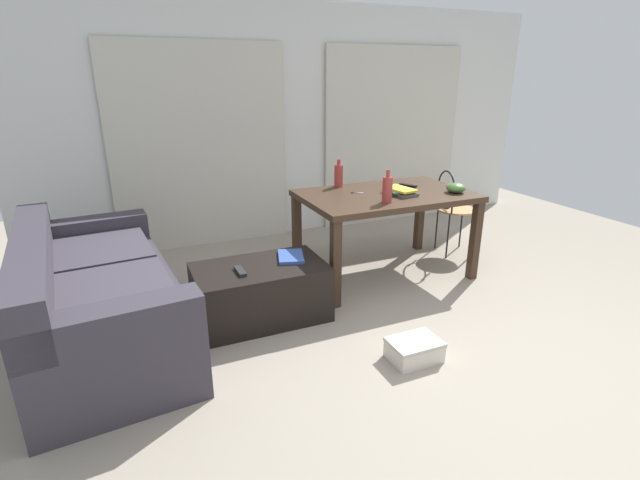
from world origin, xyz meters
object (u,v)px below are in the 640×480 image
coffee_table (261,292)px  shoebox (414,350)px  tv_remote_on_table (408,185)px  craft_table (385,203)px  wire_chair (452,202)px  bowl (456,188)px  scissors (355,193)px  tv_remote_primary (240,271)px  magazine (291,256)px  couch (96,299)px  bottle_near (339,175)px  book_stack (401,191)px  bottle_far (388,189)px

coffee_table → shoebox: coffee_table is taller
tv_remote_on_table → craft_table: bearing=176.9°
wire_chair → bowl: 0.59m
coffee_table → scissors: bearing=24.1°
coffee_table → craft_table: (1.24, 0.34, 0.45)m
tv_remote_primary → magazine: magazine is taller
shoebox → tv_remote_on_table: bearing=59.0°
couch → coffee_table: bearing=-6.4°
wire_chair → bowl: wire_chair is taller
couch → bottle_near: size_ratio=8.00×
book_stack → magazine: (-1.07, -0.20, -0.35)m
magazine → shoebox: size_ratio=0.84×
coffee_table → bowl: (1.79, 0.12, 0.58)m
bowl → wire_chair: bearing=52.5°
coffee_table → scissors: (1.00, 0.45, 0.54)m
coffee_table → tv_remote_primary: 0.27m
wire_chair → shoebox: (-1.39, -1.44, -0.45)m
book_stack → scissors: 0.38m
couch → shoebox: couch is taller
book_stack → tv_remote_primary: book_stack is taller
coffee_table → bowl: 1.89m
book_stack → magazine: size_ratio=1.14×
bottle_far → scissors: bearing=102.8°
bottle_near → bowl: (0.81, -0.62, -0.06)m
wire_chair → bottle_near: size_ratio=3.42×
tv_remote_on_table → coffee_table: bearing=170.6°
scissors → shoebox: scissors is taller
tv_remote_primary → shoebox: size_ratio=0.52×
bottle_near → scissors: (0.02, -0.29, -0.10)m
craft_table → magazine: craft_table is taller
bottle_near → tv_remote_primary: (-1.13, -0.79, -0.43)m
bowl → shoebox: bearing=-136.3°
bottle_near → book_stack: bottle_near is taller
coffee_table → wire_chair: wire_chair is taller
bottle_far → bowl: bearing=3.5°
bottle_near → tv_remote_on_table: bottle_near is taller
bottle_near → bowl: 1.02m
tv_remote_on_table → tv_remote_primary: (-1.71, -0.54, -0.33)m
couch → book_stack: bearing=3.2°
bottle_near → scissors: bottle_near is taller
bowl → bottle_near: bearing=142.9°
couch → bottle_near: 2.21m
wire_chair → book_stack: bearing=-160.8°
bottle_near → shoebox: bearing=-99.0°
couch → tv_remote_on_table: couch is taller
craft_table → wire_chair: bearing=12.1°
shoebox → bottle_far: bearing=69.6°
bottle_near → bottle_far: size_ratio=0.94×
bottle_near → shoebox: bottle_near is taller
couch → scissors: couch is taller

